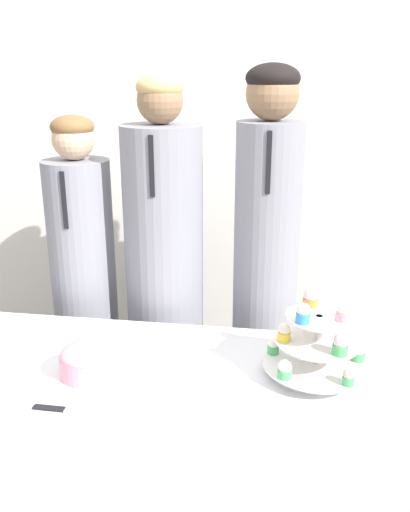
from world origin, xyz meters
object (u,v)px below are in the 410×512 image
at_px(cupcake_stand, 318,340).
at_px(student_0, 86,300).
at_px(cake_knife, 68,410).
at_px(student_2, 265,285).
at_px(student_1, 165,291).
at_px(round_cake, 88,361).

relative_size(cupcake_stand, student_0, 0.22).
height_order(cake_knife, student_2, student_2).
bearing_deg(cake_knife, cupcake_stand, 23.82).
bearing_deg(student_1, student_2, -0.00).
bearing_deg(cake_knife, student_0, 107.71).
distance_m(student_0, student_2, 0.77).
bearing_deg(cake_knife, round_cake, 90.94).
xyz_separation_m(cupcake_stand, student_0, (-0.94, 0.52, -0.15)).
bearing_deg(cupcake_stand, student_0, 151.22).
relative_size(round_cake, student_0, 0.16).
distance_m(round_cake, student_1, 0.64).
bearing_deg(cake_knife, student_1, 83.73).
bearing_deg(student_1, cupcake_stand, -41.08).
bearing_deg(student_1, cake_knife, -96.90).
bearing_deg(student_2, round_cake, -128.83).
xyz_separation_m(cake_knife, cupcake_stand, (0.69, 0.30, 0.12)).
distance_m(cake_knife, cupcake_stand, 0.76).
xyz_separation_m(student_1, student_2, (0.41, -0.00, 0.05)).
distance_m(student_1, student_2, 0.42).
relative_size(round_cake, student_2, 0.14).
bearing_deg(cake_knife, student_2, 58.56).
height_order(round_cake, student_0, student_0).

